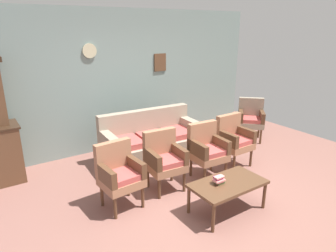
% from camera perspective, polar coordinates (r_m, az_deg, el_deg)
% --- Properties ---
extents(ground_plane, '(7.68, 7.68, 0.00)m').
position_cam_1_polar(ground_plane, '(4.47, 6.95, -13.85)').
color(ground_plane, '#84564C').
extents(wall_back_with_decor, '(6.40, 0.09, 2.70)m').
position_cam_1_polar(wall_back_with_decor, '(6.10, -8.94, 8.50)').
color(wall_back_with_decor, gray).
rests_on(wall_back_with_decor, ground).
extents(floral_couch, '(1.85, 0.91, 0.90)m').
position_cam_1_polar(floral_couch, '(5.57, -3.09, -3.24)').
color(floral_couch, gray).
rests_on(floral_couch, ground).
extents(armchair_by_doorway, '(0.55, 0.52, 0.90)m').
position_cam_1_polar(armchair_by_doorway, '(4.17, -9.19, -8.66)').
color(armchair_by_doorway, '#9E6B4C').
rests_on(armchair_by_doorway, ground).
extents(armchair_row_middle, '(0.56, 0.53, 0.90)m').
position_cam_1_polar(armchair_row_middle, '(4.54, -0.72, -6.04)').
color(armchair_row_middle, '#9E6B4C').
rests_on(armchair_row_middle, ground).
extents(armchair_near_cabinet, '(0.55, 0.52, 0.90)m').
position_cam_1_polar(armchair_near_cabinet, '(4.92, 7.39, -4.20)').
color(armchair_near_cabinet, '#9E6B4C').
rests_on(armchair_near_cabinet, ground).
extents(armchair_near_couch_end, '(0.53, 0.50, 0.90)m').
position_cam_1_polar(armchair_near_couch_end, '(5.43, 12.31, -2.27)').
color(armchair_near_couch_end, '#9E6B4C').
rests_on(armchair_near_couch_end, ground).
extents(wingback_chair_by_fireplace, '(0.71, 0.71, 0.90)m').
position_cam_1_polar(wingback_chair_by_fireplace, '(6.74, 15.35, 1.56)').
color(wingback_chair_by_fireplace, gray).
rests_on(wingback_chair_by_fireplace, ground).
extents(coffee_table, '(1.00, 0.56, 0.42)m').
position_cam_1_polar(coffee_table, '(4.13, 11.22, -10.95)').
color(coffee_table, brown).
rests_on(coffee_table, ground).
extents(book_stack_on_table, '(0.16, 0.12, 0.11)m').
position_cam_1_polar(book_stack_on_table, '(4.04, 9.61, -9.96)').
color(book_stack_on_table, olive).
rests_on(book_stack_on_table, coffee_table).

